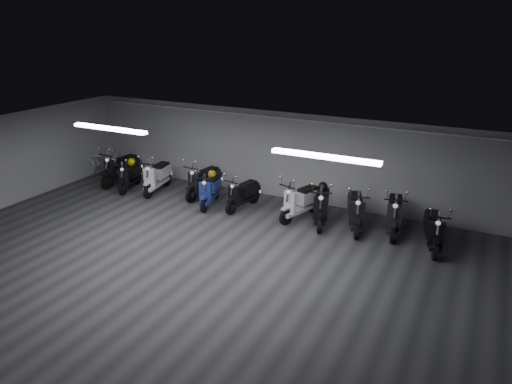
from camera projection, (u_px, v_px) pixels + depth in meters
The scene contains 21 objects.
floor at pixel (187, 261), 11.34m from camera, with size 14.00×10.00×0.01m, color #333335.
ceiling at pixel (180, 148), 10.37m from camera, with size 14.00×10.00×0.01m, color slate.
back_wall at pixel (275, 155), 15.05m from camera, with size 14.00×0.01×2.80m, color #9B9B9D.
fluor_strip_left at pixel (110, 129), 12.51m from camera, with size 2.40×0.18×0.08m, color white.
fluor_strip_right at pixel (325, 157), 9.96m from camera, with size 2.40×0.18×0.08m, color white.
conduit at pixel (274, 117), 14.55m from camera, with size 0.05×0.05×13.60m, color white.
scooter_0 at pixel (120, 164), 16.42m from camera, with size 0.66×1.98×1.47m, color black, non-canonical shape.
scooter_1 at pixel (129, 172), 15.89m from camera, with size 0.56×1.69×1.26m, color black, non-canonical shape.
scooter_2 at pixel (157, 172), 15.65m from camera, with size 0.64×1.91×1.42m, color silver, non-canonical shape.
scooter_3 at pixel (203, 176), 15.21m from camera, with size 0.63×1.89×1.41m, color black, non-canonical shape.
scooter_4 at pixel (210, 185), 14.51m from camera, with size 0.60×1.79×1.33m, color navy, non-canonical shape.
scooter_5 at pixel (243, 189), 14.25m from camera, with size 0.57×1.70×1.26m, color black, non-canonical shape.
scooter_6 at pixel (301, 196), 13.52m from camera, with size 0.63×1.90×1.41m, color white, non-canonical shape.
scooter_7 at pixel (322, 200), 13.18m from camera, with size 0.64×1.92×1.43m, color black, non-canonical shape.
scooter_8 at pixel (356, 205), 12.83m from camera, with size 0.65×1.94×1.45m, color black, non-canonical shape.
scooter_9 at pixel (395, 208), 12.60m from camera, with size 0.65×1.96×1.46m, color black, non-canonical shape.
bicycle at pixel (103, 159), 17.28m from camera, with size 0.72×2.04×1.32m, color silver.
scooter_10 at pixel (434, 224), 11.73m from camera, with size 0.60×1.81×1.35m, color black, non-canonical shape.
helmet_0 at pixel (131, 162), 16.01m from camera, with size 0.26×0.26×0.26m, color gold.
helmet_1 at pixel (323, 187), 13.32m from camera, with size 0.27×0.27×0.27m, color black.
helmet_2 at pixel (212, 174), 14.64m from camera, with size 0.25×0.25×0.25m, color #B9840A.
Camera 1 is at (6.05, -8.22, 5.48)m, focal length 33.04 mm.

